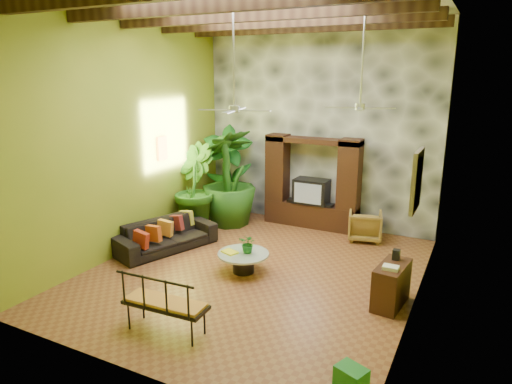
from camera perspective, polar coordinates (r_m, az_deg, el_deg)
The scene contains 23 objects.
ground at distance 9.17m, azimuth -0.14°, elevation -9.91°, with size 7.00×7.00×0.00m, color brown.
ceiling at distance 8.41m, azimuth -0.16°, elevation 22.78°, with size 6.00×7.00×0.02m, color silver.
back_wall at distance 11.63m, azimuth 7.84°, elevation 8.08°, with size 6.00×0.02×5.00m, color olive.
left_wall at distance 10.15m, azimuth -15.50°, elevation 6.72°, with size 0.02×7.00×5.00m, color olive.
right_wall at distance 7.57m, azimuth 20.54°, elevation 3.72°, with size 0.02×7.00×5.00m, color olive.
stone_accent_wall at distance 11.57m, azimuth 7.74°, elevation 8.06°, with size 5.98×0.10×4.98m, color #3B3E43.
ceiling_beams at distance 8.38m, azimuth -0.16°, elevation 21.29°, with size 5.95×5.36×0.22m.
entertainment_center at distance 11.57m, azimuth 6.98°, elevation 0.34°, with size 2.40×0.55×2.30m.
ceiling_fan_front at distance 8.09m, azimuth -2.76°, elevation 11.73°, with size 1.28×1.28×1.86m.
ceiling_fan_back at distance 8.90m, azimuth 12.93°, elevation 11.66°, with size 1.28×1.28×1.86m.
wall_art_mask at distance 10.93m, azimuth -11.68°, elevation 5.38°, with size 0.06×0.32×0.55m, color gold.
wall_art_painting at distance 7.03m, azimuth 19.46°, elevation 1.35°, with size 0.06×0.70×0.90m, color #22507F.
sofa at distance 10.33m, azimuth -11.21°, elevation -5.32°, with size 2.25×0.88×0.66m, color black.
wicker_armchair at distance 11.00m, azimuth 13.45°, elevation -4.10°, with size 0.74×0.76×0.69m, color olive.
tall_plant_a at distance 12.15m, azimuth -3.45°, elevation 2.43°, with size 1.30×0.88×2.47m, color #185C1B.
tall_plant_b at distance 11.35m, azimuth -7.85°, elevation 0.60°, with size 1.18×0.95×2.15m, color #265D18.
tall_plant_c at distance 11.59m, azimuth -3.44°, elevation 1.83°, with size 1.38×1.38×2.47m, color #245717.
coffee_table at distance 9.05m, azimuth -1.58°, elevation -8.47°, with size 1.01×1.01×0.40m.
centerpiece_plant at distance 8.94m, azimuth -0.98°, elevation -6.46°, with size 0.34×0.30×0.38m, color #19611E.
yellow_tray at distance 9.01m, azimuth -3.30°, elevation -7.50°, with size 0.31×0.22×0.03m, color yellow.
iron_bench at distance 7.07m, azimuth -11.69°, elevation -13.19°, with size 1.34×0.55×0.57m.
side_console at distance 8.14m, azimuth 16.56°, elevation -11.08°, with size 0.41×0.91×0.73m, color #381E12.
green_bin at distance 6.19m, azimuth 11.80°, elevation -21.92°, with size 0.37×0.27×0.32m, color #1F7722.
Camera 1 is at (3.81, -7.41, 3.83)m, focal length 32.00 mm.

